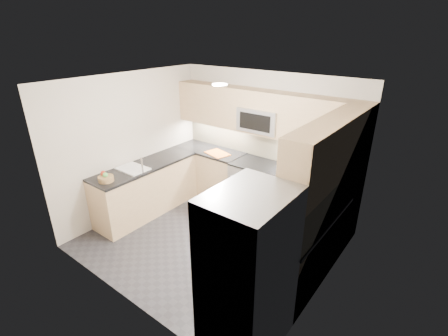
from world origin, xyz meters
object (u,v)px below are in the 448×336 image
cutting_board (217,153)px  microwave (261,120)px  gas_range (254,187)px  utensil_bowl (344,185)px  fruit_basket (106,179)px  refrigerator (248,273)px

cutting_board → microwave: bearing=13.3°
gas_range → cutting_board: size_ratio=2.01×
utensil_bowl → fruit_basket: (-3.06, -2.00, -0.03)m
refrigerator → fruit_basket: refrigerator is taller
gas_range → fruit_basket: fruit_basket is taller
microwave → refrigerator: bearing=-60.4°
microwave → cutting_board: 1.13m
refrigerator → utensil_bowl: (0.16, 2.34, 0.11)m
cutting_board → gas_range: bearing=4.8°
microwave → utensil_bowl: (1.61, -0.21, -0.69)m
gas_range → fruit_basket: size_ratio=3.83×
gas_range → cutting_board: bearing=-175.2°
microwave → fruit_basket: 2.73m
microwave → refrigerator: microwave is taller
gas_range → refrigerator: (1.45, -2.43, 0.45)m
cutting_board → refrigerator: bearing=-46.1°
gas_range → microwave: bearing=90.0°
gas_range → microwave: size_ratio=1.20×
refrigerator → gas_range: bearing=120.9°
gas_range → utensil_bowl: utensil_bowl is taller
cutting_board → fruit_basket: fruit_basket is taller
gas_range → cutting_board: (-0.82, -0.07, 0.49)m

